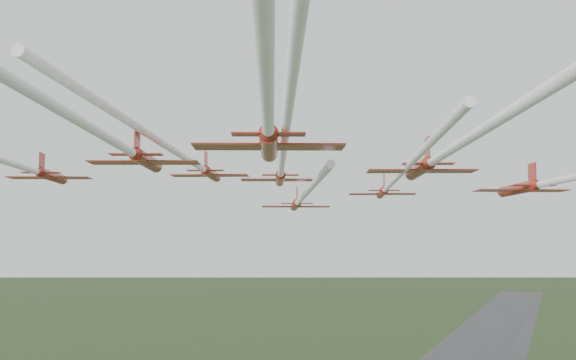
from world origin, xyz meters
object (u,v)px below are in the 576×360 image
(jet_row3_mid, at_px, (282,159))
(jet_row3_right, at_px, (563,179))
(jet_lead, at_px, (301,199))
(jet_row3_left, at_px, (3,161))
(jet_row2_right, at_px, (394,181))
(jet_trail_solo, at_px, (268,123))
(jet_row2_left, at_px, (187,159))
(jet_row4_left, at_px, (89,126))
(jet_row4_right, at_px, (438,158))

(jet_row3_mid, height_order, jet_row3_right, jet_row3_mid)
(jet_lead, height_order, jet_row3_mid, jet_row3_mid)
(jet_row3_left, xyz_separation_m, jet_row3_mid, (21.65, 8.05, 0.18))
(jet_row2_right, height_order, jet_trail_solo, jet_trail_solo)
(jet_lead, bearing_deg, jet_row2_left, -137.84)
(jet_row4_left, bearing_deg, jet_row3_mid, 55.09)
(jet_lead, relative_size, jet_trail_solo, 1.27)
(jet_row4_left, distance_m, jet_trail_solo, 11.58)
(jet_row2_left, xyz_separation_m, jet_row2_right, (20.76, 6.07, -2.44))
(jet_lead, distance_m, jet_row2_right, 16.39)
(jet_lead, xyz_separation_m, jet_row4_right, (20.58, -26.97, 1.05))
(jet_row3_mid, distance_m, jet_row3_right, 24.78)
(jet_row3_right, bearing_deg, jet_row4_left, -154.11)
(jet_row2_right, bearing_deg, jet_lead, 128.25)
(jet_row4_right, distance_m, jet_trail_solo, 20.54)
(jet_row3_left, relative_size, jet_row3_right, 1.10)
(jet_row2_left, xyz_separation_m, jet_row4_right, (27.91, -11.54, -2.42))
(jet_row3_mid, bearing_deg, jet_trail_solo, -93.00)
(jet_row2_right, bearing_deg, jet_row4_right, -84.76)
(jet_row3_right, bearing_deg, jet_row2_left, 156.66)
(jet_row4_left, bearing_deg, jet_row4_right, 27.60)
(jet_row2_left, relative_size, jet_row2_right, 1.02)
(jet_row4_right, xyz_separation_m, jet_trail_solo, (-6.27, -19.55, -0.11))
(jet_row3_left, xyz_separation_m, jet_row4_right, (34.37, 8.27, -0.27))
(jet_row3_left, bearing_deg, jet_row4_right, -8.42)
(jet_row4_left, height_order, jet_trail_solo, jet_row4_left)
(jet_lead, distance_m, jet_row3_left, 37.86)
(jet_row2_left, bearing_deg, jet_row2_right, -1.13)
(jet_row3_mid, bearing_deg, jet_lead, 84.66)
(jet_lead, height_order, jet_row2_left, jet_row2_left)
(jet_lead, distance_m, jet_trail_solo, 48.68)
(jet_lead, relative_size, jet_row4_right, 1.28)
(jet_row3_mid, height_order, jet_row4_right, jet_row3_mid)
(jet_row4_left, xyz_separation_m, jet_trail_solo, (11.57, 0.08, -0.49))
(jet_lead, distance_m, jet_row4_right, 33.94)
(jet_row2_right, xyz_separation_m, jet_row3_left, (-27.21, -25.88, 0.29))
(jet_row2_left, bearing_deg, jet_row4_right, -39.89)
(jet_lead, height_order, jet_row4_right, jet_row4_right)
(jet_row2_right, xyz_separation_m, jet_row3_right, (16.25, -6.17, -0.93))
(jet_row2_right, relative_size, jet_row3_mid, 1.01)
(jet_lead, bearing_deg, jet_row3_mid, -96.29)
(jet_row2_right, distance_m, jet_row3_right, 17.41)
(jet_row3_left, bearing_deg, jet_trail_solo, -43.83)
(jet_row3_mid, distance_m, jet_trail_solo, 20.39)
(jet_row2_left, distance_m, jet_trail_solo, 37.97)
(jet_row3_left, relative_size, jet_trail_solo, 1.21)
(jet_row2_right, height_order, jet_row3_left, jet_row3_left)
(jet_row3_mid, relative_size, jet_trail_solo, 1.45)
(jet_row4_right, bearing_deg, jet_trail_solo, -127.27)
(jet_lead, bearing_deg, jet_trail_solo, -95.32)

